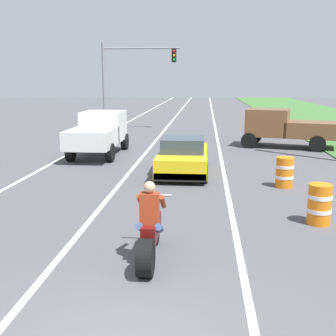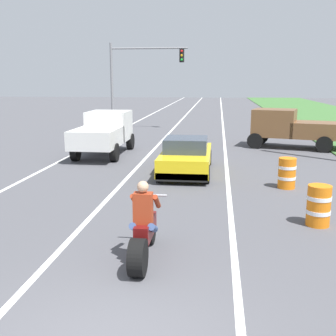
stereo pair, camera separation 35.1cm
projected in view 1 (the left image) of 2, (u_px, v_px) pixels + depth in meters
The scene contains 10 objects.
lane_stripe_left_solid at pixel (98, 138), 25.37m from camera, with size 0.14×120.00×0.01m, color white.
lane_stripe_right_solid at pixel (218, 140), 24.75m from camera, with size 0.14×120.00×0.01m, color white.
lane_stripe_centre_dashed at pixel (157, 139), 25.06m from camera, with size 0.14×120.00×0.01m, color white.
motorcycle_with_rider at pixel (150, 233), 8.05m from camera, with size 0.70×2.21×1.62m.
sports_car_yellow at pixel (183, 157), 15.88m from camera, with size 1.84×4.30×1.37m.
pickup_truck_left_lane_white at pixel (99, 132), 19.55m from camera, with size 2.02×4.80×1.98m.
pickup_truck_right_shoulder_brown at pixel (286, 126), 21.80m from camera, with size 5.14×3.14×1.98m.
traffic_light_mast_near at pixel (128, 71), 29.23m from camera, with size 5.45×0.34×6.00m.
construction_barrel_nearest at pixel (319, 204), 10.24m from camera, with size 0.58×0.58×1.00m.
construction_barrel_mid at pixel (284, 172), 13.77m from camera, with size 0.58×0.58×1.00m.
Camera 1 is at (1.06, -4.72, 3.48)m, focal length 44.89 mm.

